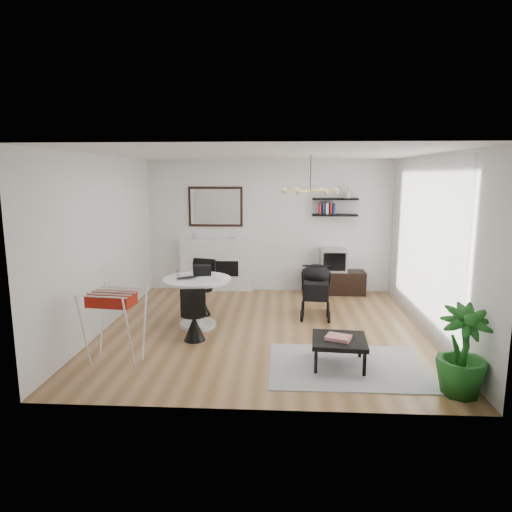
# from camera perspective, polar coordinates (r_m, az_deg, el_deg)

# --- Properties ---
(floor) EXTENTS (5.00, 5.00, 0.00)m
(floor) POSITION_cam_1_polar(r_m,az_deg,el_deg) (7.27, 1.00, -9.14)
(floor) COLOR brown
(floor) RESTS_ON ground
(ceiling) EXTENTS (5.00, 5.00, 0.00)m
(ceiling) POSITION_cam_1_polar(r_m,az_deg,el_deg) (6.87, 1.07, 12.65)
(ceiling) COLOR white
(ceiling) RESTS_ON wall_back
(wall_back) EXTENTS (5.00, 0.00, 5.00)m
(wall_back) POSITION_cam_1_polar(r_m,az_deg,el_deg) (9.42, 1.63, 3.74)
(wall_back) COLOR white
(wall_back) RESTS_ON floor
(wall_left) EXTENTS (0.00, 5.00, 5.00)m
(wall_left) POSITION_cam_1_polar(r_m,az_deg,el_deg) (7.47, -18.52, 1.53)
(wall_left) COLOR white
(wall_left) RESTS_ON floor
(wall_right) EXTENTS (0.00, 5.00, 5.00)m
(wall_right) POSITION_cam_1_polar(r_m,az_deg,el_deg) (7.29, 21.09, 1.18)
(wall_right) COLOR white
(wall_right) RESTS_ON floor
(sheer_curtain) EXTENTS (0.04, 3.60, 2.60)m
(sheer_curtain) POSITION_cam_1_polar(r_m,az_deg,el_deg) (7.45, 19.89, 1.43)
(sheer_curtain) COLOR white
(sheer_curtain) RESTS_ON wall_right
(fireplace) EXTENTS (1.50, 0.17, 2.16)m
(fireplace) POSITION_cam_1_polar(r_m,az_deg,el_deg) (9.53, -5.03, -0.26)
(fireplace) COLOR white
(fireplace) RESTS_ON floor
(shelf_lower) EXTENTS (0.90, 0.25, 0.04)m
(shelf_lower) POSITION_cam_1_polar(r_m,az_deg,el_deg) (9.32, 9.81, 5.07)
(shelf_lower) COLOR black
(shelf_lower) RESTS_ON wall_back
(shelf_upper) EXTENTS (0.90, 0.25, 0.04)m
(shelf_upper) POSITION_cam_1_polar(r_m,az_deg,el_deg) (9.30, 9.87, 7.03)
(shelf_upper) COLOR black
(shelf_upper) RESTS_ON wall_back
(pendant_lamp) EXTENTS (0.90, 0.90, 0.10)m
(pendant_lamp) POSITION_cam_1_polar(r_m,az_deg,el_deg) (7.17, 6.80, 8.08)
(pendant_lamp) COLOR tan
(pendant_lamp) RESTS_ON ceiling
(tv_console) EXTENTS (1.26, 0.44, 0.47)m
(tv_console) POSITION_cam_1_polar(r_m,az_deg,el_deg) (9.44, 9.63, -3.26)
(tv_console) COLOR black
(tv_console) RESTS_ON floor
(crt_tv) EXTENTS (0.52, 0.45, 0.45)m
(crt_tv) POSITION_cam_1_polar(r_m,az_deg,el_deg) (9.34, 9.64, -0.49)
(crt_tv) COLOR #AAAAAC
(crt_tv) RESTS_ON tv_console
(dining_table) EXTENTS (1.08, 1.08, 0.79)m
(dining_table) POSITION_cam_1_polar(r_m,az_deg,el_deg) (7.32, -7.35, -4.83)
(dining_table) COLOR white
(dining_table) RESTS_ON floor
(laptop) EXTENTS (0.36, 0.32, 0.02)m
(laptop) POSITION_cam_1_polar(r_m,az_deg,el_deg) (7.20, -8.62, -2.81)
(laptop) COLOR black
(laptop) RESTS_ON dining_table
(black_bag) EXTENTS (0.31, 0.24, 0.17)m
(black_bag) POSITION_cam_1_polar(r_m,az_deg,el_deg) (7.44, -6.77, -1.78)
(black_bag) COLOR black
(black_bag) RESTS_ON dining_table
(newspaper) EXTENTS (0.42, 0.37, 0.01)m
(newspaper) POSITION_cam_1_polar(r_m,az_deg,el_deg) (7.10, -5.86, -2.99)
(newspaper) COLOR silver
(newspaper) RESTS_ON dining_table
(drinking_glass) EXTENTS (0.05, 0.05, 0.09)m
(drinking_glass) POSITION_cam_1_polar(r_m,az_deg,el_deg) (7.48, -9.73, -2.10)
(drinking_glass) COLOR white
(drinking_glass) RESTS_ON dining_table
(chair_far) EXTENTS (0.49, 0.51, 0.96)m
(chair_far) POSITION_cam_1_polar(r_m,az_deg,el_deg) (7.97, -6.99, -5.18)
(chair_far) COLOR black
(chair_far) RESTS_ON floor
(chair_near) EXTENTS (0.40, 0.41, 0.82)m
(chair_near) POSITION_cam_1_polar(r_m,az_deg,el_deg) (6.77, -7.73, -8.38)
(chair_near) COLOR black
(chair_near) RESTS_ON floor
(drying_rack) EXTENTS (0.70, 0.67, 0.96)m
(drying_rack) POSITION_cam_1_polar(r_m,az_deg,el_deg) (6.15, -17.22, -8.24)
(drying_rack) COLOR white
(drying_rack) RESTS_ON floor
(stroller) EXTENTS (0.55, 0.84, 0.99)m
(stroller) POSITION_cam_1_polar(r_m,az_deg,el_deg) (7.89, 7.49, -4.44)
(stroller) COLOR black
(stroller) RESTS_ON floor
(rug) EXTENTS (1.98, 1.43, 0.01)m
(rug) POSITION_cam_1_polar(r_m,az_deg,el_deg) (6.05, 11.44, -13.36)
(rug) COLOR #959595
(rug) RESTS_ON floor
(coffee_table) EXTENTS (0.72, 0.72, 0.35)m
(coffee_table) POSITION_cam_1_polar(r_m,az_deg,el_deg) (5.95, 10.36, -10.48)
(coffee_table) COLOR black
(coffee_table) RESTS_ON rug
(magazines) EXTENTS (0.36, 0.33, 0.04)m
(magazines) POSITION_cam_1_polar(r_m,az_deg,el_deg) (5.91, 10.26, -9.99)
(magazines) COLOR red
(magazines) RESTS_ON coffee_table
(potted_plant) EXTENTS (0.58, 0.58, 1.01)m
(potted_plant) POSITION_cam_1_polar(r_m,az_deg,el_deg) (5.55, 24.44, -10.77)
(potted_plant) COLOR #1B5C1A
(potted_plant) RESTS_ON floor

